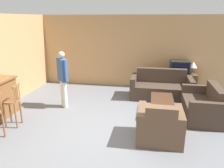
# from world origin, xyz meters

# --- Properties ---
(ground_plane) EXTENTS (24.00, 24.00, 0.00)m
(ground_plane) POSITION_xyz_m (0.00, 0.00, 0.00)
(ground_plane) COLOR slate
(wall_back) EXTENTS (9.40, 0.08, 2.60)m
(wall_back) POSITION_xyz_m (0.00, 3.58, 1.30)
(wall_back) COLOR tan
(wall_back) RESTS_ON ground_plane
(wall_left) EXTENTS (0.08, 8.58, 2.60)m
(wall_left) POSITION_xyz_m (-3.27, 1.29, 1.30)
(wall_left) COLOR tan
(wall_left) RESTS_ON ground_plane
(bar_chair_mid) EXTENTS (0.44, 0.44, 1.02)m
(bar_chair_mid) POSITION_xyz_m (-2.30, -0.15, 0.55)
(bar_chair_mid) COLOR brown
(bar_chair_mid) RESTS_ON ground_plane
(couch_far) EXTENTS (1.92, 0.92, 0.90)m
(couch_far) POSITION_xyz_m (1.21, 2.47, 0.32)
(couch_far) COLOR #423328
(couch_far) RESTS_ON ground_plane
(armchair_near) EXTENTS (0.93, 0.88, 0.88)m
(armchair_near) POSITION_xyz_m (1.10, -0.20, 0.32)
(armchair_near) COLOR brown
(armchair_near) RESTS_ON ground_plane
(loveseat_right) EXTENTS (0.85, 1.50, 0.86)m
(loveseat_right) POSITION_xyz_m (2.23, 1.13, 0.31)
(loveseat_right) COLOR #423328
(loveseat_right) RESTS_ON ground_plane
(coffee_table) EXTENTS (0.58, 1.02, 0.44)m
(coffee_table) POSITION_xyz_m (1.19, 1.16, 0.37)
(coffee_table) COLOR #472D1E
(coffee_table) RESTS_ON ground_plane
(tv_unit) EXTENTS (1.18, 0.49, 0.64)m
(tv_unit) POSITION_xyz_m (1.83, 3.23, 0.32)
(tv_unit) COLOR #513823
(tv_unit) RESTS_ON ground_plane
(tv) EXTENTS (0.63, 0.49, 0.45)m
(tv) POSITION_xyz_m (1.83, 3.23, 0.86)
(tv) COLOR black
(tv) RESTS_ON tv_unit
(table_lamp) EXTENTS (0.27, 0.27, 0.43)m
(table_lamp) POSITION_xyz_m (2.26, 3.23, 0.95)
(table_lamp) COLOR brown
(table_lamp) RESTS_ON tv_unit
(person_by_window) EXTENTS (0.41, 0.42, 1.62)m
(person_by_window) POSITION_xyz_m (-1.56, 1.16, 0.92)
(person_by_window) COLOR silver
(person_by_window) RESTS_ON ground_plane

